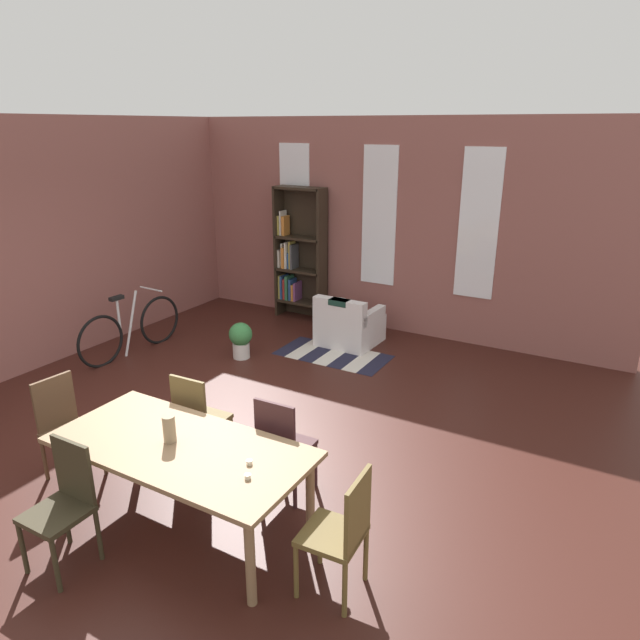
{
  "coord_description": "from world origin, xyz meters",
  "views": [
    {
      "loc": [
        3.49,
        -3.64,
        3.07
      ],
      "look_at": [
        0.49,
        1.59,
        0.99
      ],
      "focal_mm": 31.86,
      "sensor_mm": 36.0,
      "label": 1
    }
  ],
  "objects_px": {
    "dining_chair_near_left": "(64,501)",
    "bicycle_second": "(131,329)",
    "dining_chair_far_left": "(198,417)",
    "dining_chair_head_left": "(65,425)",
    "vase_on_table": "(169,429)",
    "armchair_white": "(349,326)",
    "dining_chair_far_right": "(282,444)",
    "potted_plant_by_shelf": "(241,338)",
    "dining_chair_head_right": "(342,530)",
    "bookshelf_tall": "(297,257)",
    "dining_table": "(181,453)"
  },
  "relations": [
    {
      "from": "vase_on_table",
      "to": "dining_table",
      "type": "bearing_deg",
      "value": -0.0
    },
    {
      "from": "bicycle_second",
      "to": "bookshelf_tall",
      "type": "bearing_deg",
      "value": 65.61
    },
    {
      "from": "dining_chair_head_right",
      "to": "potted_plant_by_shelf",
      "type": "bearing_deg",
      "value": 136.27
    },
    {
      "from": "dining_chair_far_right",
      "to": "dining_chair_far_left",
      "type": "bearing_deg",
      "value": 180.0
    },
    {
      "from": "dining_table",
      "to": "potted_plant_by_shelf",
      "type": "xyz_separation_m",
      "value": [
        -1.74,
        3.02,
        -0.38
      ]
    },
    {
      "from": "vase_on_table",
      "to": "bicycle_second",
      "type": "height_order",
      "value": "vase_on_table"
    },
    {
      "from": "dining_chair_head_left",
      "to": "bicycle_second",
      "type": "distance_m",
      "value": 2.98
    },
    {
      "from": "dining_chair_head_left",
      "to": "potted_plant_by_shelf",
      "type": "distance_m",
      "value": 3.04
    },
    {
      "from": "vase_on_table",
      "to": "bookshelf_tall",
      "type": "distance_m",
      "value": 5.31
    },
    {
      "from": "vase_on_table",
      "to": "armchair_white",
      "type": "bearing_deg",
      "value": 98.12
    },
    {
      "from": "dining_table",
      "to": "dining_chair_far_right",
      "type": "xyz_separation_m",
      "value": [
        0.47,
        0.71,
        -0.15
      ]
    },
    {
      "from": "dining_chair_head_left",
      "to": "dining_chair_near_left",
      "type": "height_order",
      "value": "same"
    },
    {
      "from": "dining_chair_head_right",
      "to": "potted_plant_by_shelf",
      "type": "height_order",
      "value": "dining_chair_head_right"
    },
    {
      "from": "dining_chair_far_left",
      "to": "bookshelf_tall",
      "type": "bearing_deg",
      "value": 110.17
    },
    {
      "from": "vase_on_table",
      "to": "dining_chair_head_left",
      "type": "distance_m",
      "value": 1.35
    },
    {
      "from": "bicycle_second",
      "to": "dining_chair_near_left",
      "type": "bearing_deg",
      "value": -48.93
    },
    {
      "from": "armchair_white",
      "to": "bookshelf_tall",
      "type": "bearing_deg",
      "value": 151.64
    },
    {
      "from": "armchair_white",
      "to": "bicycle_second",
      "type": "distance_m",
      "value": 3.09
    },
    {
      "from": "armchair_white",
      "to": "bicycle_second",
      "type": "relative_size",
      "value": 0.47
    },
    {
      "from": "dining_chair_head_right",
      "to": "dining_chair_far_left",
      "type": "bearing_deg",
      "value": 159.26
    },
    {
      "from": "vase_on_table",
      "to": "dining_chair_head_right",
      "type": "bearing_deg",
      "value": 0.15
    },
    {
      "from": "dining_chair_head_right",
      "to": "bookshelf_tall",
      "type": "xyz_separation_m",
      "value": [
        -3.43,
        4.95,
        0.51
      ]
    },
    {
      "from": "bookshelf_tall",
      "to": "dining_chair_far_right",
      "type": "bearing_deg",
      "value": -59.59
    },
    {
      "from": "dining_chair_near_left",
      "to": "bicycle_second",
      "type": "distance_m",
      "value": 4.13
    },
    {
      "from": "dining_table",
      "to": "armchair_white",
      "type": "distance_m",
      "value": 4.31
    },
    {
      "from": "bicycle_second",
      "to": "dining_chair_head_right",
      "type": "bearing_deg",
      "value": -27.57
    },
    {
      "from": "dining_chair_head_right",
      "to": "bicycle_second",
      "type": "height_order",
      "value": "dining_chair_head_right"
    },
    {
      "from": "bookshelf_tall",
      "to": "bicycle_second",
      "type": "relative_size",
      "value": 1.22
    },
    {
      "from": "bookshelf_tall",
      "to": "bicycle_second",
      "type": "xyz_separation_m",
      "value": [
        -1.16,
        -2.55,
        -0.66
      ]
    },
    {
      "from": "dining_chair_near_left",
      "to": "bicycle_second",
      "type": "bearing_deg",
      "value": 131.07
    },
    {
      "from": "dining_chair_far_right",
      "to": "vase_on_table",
      "type": "bearing_deg",
      "value": -128.38
    },
    {
      "from": "vase_on_table",
      "to": "dining_chair_near_left",
      "type": "distance_m",
      "value": 0.87
    },
    {
      "from": "dining_table",
      "to": "dining_chair_near_left",
      "type": "relative_size",
      "value": 2.18
    },
    {
      "from": "vase_on_table",
      "to": "bookshelf_tall",
      "type": "xyz_separation_m",
      "value": [
        -1.92,
        4.95,
        0.17
      ]
    },
    {
      "from": "dining_chair_head_right",
      "to": "bookshelf_tall",
      "type": "bearing_deg",
      "value": 124.72
    },
    {
      "from": "bookshelf_tall",
      "to": "potted_plant_by_shelf",
      "type": "relative_size",
      "value": 4.24
    },
    {
      "from": "dining_chair_far_left",
      "to": "armchair_white",
      "type": "bearing_deg",
      "value": 93.86
    },
    {
      "from": "vase_on_table",
      "to": "dining_chair_far_right",
      "type": "distance_m",
      "value": 0.97
    },
    {
      "from": "vase_on_table",
      "to": "dining_chair_near_left",
      "type": "height_order",
      "value": "vase_on_table"
    },
    {
      "from": "dining_chair_far_right",
      "to": "potted_plant_by_shelf",
      "type": "xyz_separation_m",
      "value": [
        -2.21,
        2.31,
        -0.23
      ]
    },
    {
      "from": "bookshelf_tall",
      "to": "bicycle_second",
      "type": "distance_m",
      "value": 2.88
    },
    {
      "from": "vase_on_table",
      "to": "armchair_white",
      "type": "relative_size",
      "value": 0.27
    },
    {
      "from": "dining_table",
      "to": "potted_plant_by_shelf",
      "type": "relative_size",
      "value": 4.08
    },
    {
      "from": "dining_chair_far_left",
      "to": "dining_chair_head_left",
      "type": "relative_size",
      "value": 1.0
    },
    {
      "from": "dining_table",
      "to": "armchair_white",
      "type": "height_order",
      "value": "armchair_white"
    },
    {
      "from": "dining_chair_head_right",
      "to": "dining_chair_near_left",
      "type": "distance_m",
      "value": 2.01
    },
    {
      "from": "vase_on_table",
      "to": "bookshelf_tall",
      "type": "height_order",
      "value": "bookshelf_tall"
    },
    {
      "from": "dining_chair_far_right",
      "to": "potted_plant_by_shelf",
      "type": "distance_m",
      "value": 3.21
    },
    {
      "from": "armchair_white",
      "to": "potted_plant_by_shelf",
      "type": "xyz_separation_m",
      "value": [
        -1.04,
        -1.22,
        0.01
      ]
    },
    {
      "from": "dining_table",
      "to": "dining_chair_head_left",
      "type": "relative_size",
      "value": 2.18
    }
  ]
}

